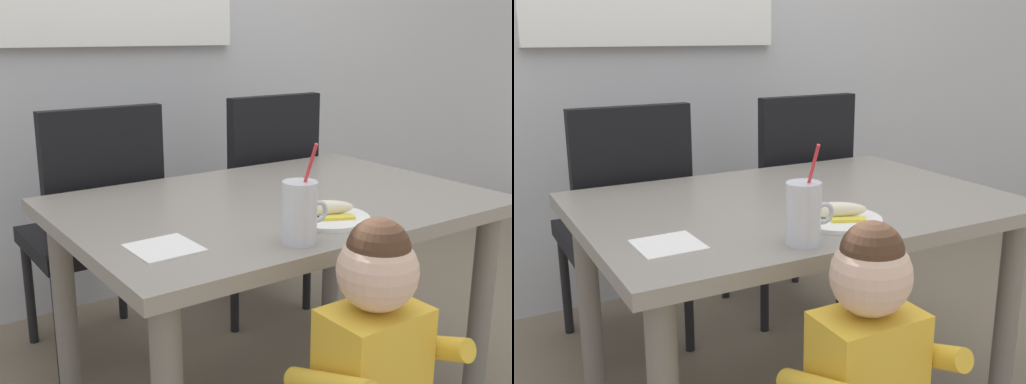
{
  "view_description": "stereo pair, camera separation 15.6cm",
  "coord_description": "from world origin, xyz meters",
  "views": [
    {
      "loc": [
        -1.06,
        -1.44,
        1.2
      ],
      "look_at": [
        -0.13,
        -0.09,
        0.77
      ],
      "focal_mm": 43.11,
      "sensor_mm": 36.0,
      "label": 1
    },
    {
      "loc": [
        -0.93,
        -1.52,
        1.2
      ],
      "look_at": [
        -0.13,
        -0.09,
        0.77
      ],
      "focal_mm": 43.11,
      "sensor_mm": 36.0,
      "label": 2
    }
  ],
  "objects": [
    {
      "name": "toddler_standing",
      "position": [
        -0.19,
        -0.61,
        0.53
      ],
      "size": [
        0.33,
        0.24,
        0.84
      ],
      "color": "#3F4760",
      "rests_on": "ground"
    },
    {
      "name": "milk_cup",
      "position": [
        -0.19,
        -0.35,
        0.78
      ],
      "size": [
        0.13,
        0.09,
        0.25
      ],
      "color": "silver",
      "rests_on": "dining_table"
    },
    {
      "name": "dining_chair_right",
      "position": [
        0.37,
        0.63,
        0.54
      ],
      "size": [
        0.44,
        0.44,
        0.96
      ],
      "rotation": [
        0.0,
        0.0,
        3.14
      ],
      "color": "black",
      "rests_on": "ground"
    },
    {
      "name": "dining_chair_left",
      "position": [
        -0.34,
        0.63,
        0.54
      ],
      "size": [
        0.44,
        0.45,
        0.96
      ],
      "rotation": [
        0.0,
        0.0,
        3.14
      ],
      "color": "black",
      "rests_on": "ground"
    },
    {
      "name": "peeled_banana",
      "position": [
        -0.02,
        -0.24,
        0.74
      ],
      "size": [
        0.17,
        0.14,
        0.07
      ],
      "rotation": [
        0.0,
        0.0,
        -0.44
      ],
      "color": "#F4EAC6",
      "rests_on": "snack_plate"
    },
    {
      "name": "paper_napkin",
      "position": [
        -0.47,
        -0.21,
        0.71
      ],
      "size": [
        0.15,
        0.15,
        0.0
      ],
      "primitive_type": "cube",
      "rotation": [
        0.0,
        0.0,
        0.02
      ],
      "color": "white",
      "rests_on": "dining_table"
    },
    {
      "name": "dining_table",
      "position": [
        0.0,
        0.0,
        0.61
      ],
      "size": [
        1.26,
        0.88,
        0.71
      ],
      "color": "gray",
      "rests_on": "ground"
    },
    {
      "name": "snack_plate",
      "position": [
        -0.02,
        -0.25,
        0.72
      ],
      "size": [
        0.23,
        0.23,
        0.01
      ],
      "primitive_type": "cylinder",
      "color": "white",
      "rests_on": "dining_table"
    }
  ]
}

